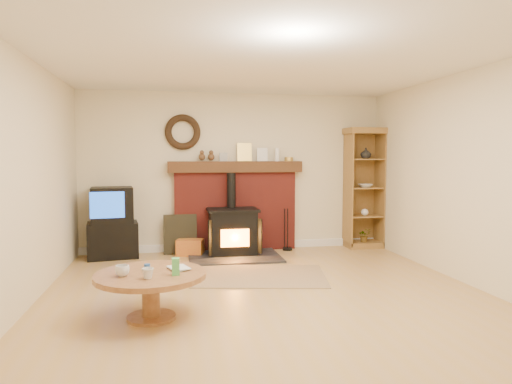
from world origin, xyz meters
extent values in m
plane|color=tan|center=(0.00, 0.00, 0.00)|extent=(5.50, 5.50, 0.00)
cube|color=#C5B597|center=(0.00, 2.75, 1.30)|extent=(5.00, 0.02, 2.60)
cube|color=#C5B597|center=(0.00, -2.75, 1.30)|extent=(5.00, 0.02, 2.60)
cube|color=#C5B597|center=(-2.50, 0.00, 1.30)|extent=(0.02, 5.50, 2.60)
cube|color=#C5B597|center=(2.50, 0.00, 1.30)|extent=(0.02, 5.50, 2.60)
cube|color=white|center=(0.00, 0.00, 2.60)|extent=(5.00, 5.50, 0.02)
cube|color=white|center=(0.00, 2.73, 0.06)|extent=(5.00, 0.04, 0.12)
torus|color=black|center=(-0.85, 2.69, 1.95)|extent=(0.57, 0.11, 0.57)
cube|color=maroon|center=(0.00, 2.67, 0.65)|extent=(2.00, 0.15, 1.30)
cube|color=#3C2713|center=(0.00, 2.64, 1.39)|extent=(2.20, 0.22, 0.18)
cube|color=#999999|center=(-0.20, 2.65, 1.55)|extent=(0.13, 0.05, 0.14)
cube|color=gold|center=(0.15, 2.67, 1.63)|extent=(0.24, 0.06, 0.30)
cube|color=white|center=(0.45, 2.67, 1.59)|extent=(0.18, 0.05, 0.22)
cylinder|color=white|center=(0.70, 2.65, 1.59)|extent=(0.08, 0.08, 0.22)
cylinder|color=gold|center=(0.90, 2.65, 1.51)|extent=(0.14, 0.14, 0.07)
cube|color=black|center=(-0.10, 2.10, 0.01)|extent=(1.40, 1.00, 0.03)
cube|color=black|center=(-0.10, 2.30, 0.36)|extent=(0.72, 0.51, 0.67)
cube|color=black|center=(-0.10, 2.30, 0.72)|extent=(0.79, 0.57, 0.04)
cylinder|color=black|center=(-0.10, 2.45, 1.02)|extent=(0.14, 0.14, 0.56)
cube|color=orange|center=(-0.10, 2.03, 0.32)|extent=(0.43, 0.02, 0.27)
cube|color=black|center=(-0.43, 2.09, 0.34)|extent=(0.17, 0.23, 0.54)
cube|color=black|center=(0.23, 2.09, 0.34)|extent=(0.17, 0.23, 0.54)
cube|color=brown|center=(0.08, 0.96, 0.01)|extent=(1.87, 1.46, 0.01)
cube|color=black|center=(-1.94, 2.47, 0.27)|extent=(0.80, 0.61, 0.54)
cube|color=black|center=(-1.94, 2.47, 0.82)|extent=(0.68, 0.59, 0.54)
cube|color=blue|center=(-1.98, 2.21, 0.84)|extent=(0.49, 0.08, 0.39)
cube|color=brown|center=(2.20, 2.53, 0.05)|extent=(0.59, 0.43, 0.10)
cube|color=brown|center=(2.20, 2.74, 0.99)|extent=(0.59, 0.02, 1.89)
cube|color=brown|center=(1.91, 2.53, 0.99)|extent=(0.02, 0.43, 1.89)
cube|color=brown|center=(2.49, 2.53, 0.99)|extent=(0.02, 0.43, 1.89)
cube|color=brown|center=(2.20, 2.53, 1.99)|extent=(0.65, 0.47, 0.10)
cube|color=brown|center=(2.20, 2.53, 0.54)|extent=(0.55, 0.39, 0.02)
cube|color=brown|center=(2.20, 2.53, 1.03)|extent=(0.55, 0.39, 0.02)
cube|color=brown|center=(2.20, 2.53, 1.51)|extent=(0.55, 0.39, 0.02)
imported|color=white|center=(2.20, 2.48, 1.61)|extent=(0.18, 0.18, 0.19)
imported|color=white|center=(2.20, 2.48, 1.06)|extent=(0.23, 0.23, 0.06)
sphere|color=white|center=(2.20, 2.48, 0.61)|extent=(0.12, 0.12, 0.12)
imported|color=#50B85A|center=(2.20, 2.48, 0.21)|extent=(0.20, 0.18, 0.23)
cube|color=gold|center=(-0.76, 2.40, 0.13)|extent=(0.46, 0.36, 0.25)
cube|color=black|center=(-0.91, 2.55, 0.32)|extent=(0.53, 0.14, 0.63)
cylinder|color=black|center=(0.85, 2.50, 0.02)|extent=(0.16, 0.16, 0.04)
cylinder|color=black|center=(0.80, 2.50, 0.35)|extent=(0.02, 0.02, 0.70)
cylinder|color=black|center=(0.85, 2.50, 0.35)|extent=(0.02, 0.02, 0.70)
cylinder|color=brown|center=(-1.25, -0.38, 0.01)|extent=(0.47, 0.47, 0.03)
cylinder|color=brown|center=(-1.25, -0.38, 0.21)|extent=(0.17, 0.17, 0.37)
cylinder|color=brown|center=(-1.25, -0.38, 0.42)|extent=(1.06, 1.06, 0.05)
imported|color=white|center=(-1.50, -0.47, 0.50)|extent=(0.13, 0.13, 0.10)
imported|color=white|center=(-1.26, -0.60, 0.50)|extent=(0.11, 0.11, 0.10)
imported|color=#4C331E|center=(-1.06, -0.33, 0.46)|extent=(0.18, 0.24, 0.02)
cylinder|color=#1C4894|center=(-1.28, -0.31, 0.48)|extent=(0.06, 0.06, 0.07)
cube|color=#50B85A|center=(-1.01, -0.51, 0.53)|extent=(0.07, 0.07, 0.16)
camera|label=1|loc=(-1.04, -4.77, 1.56)|focal=32.00mm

